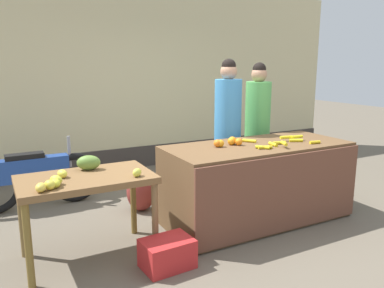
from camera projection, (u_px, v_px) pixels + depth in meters
The scene contains 12 objects.
ground_plane at pixel (221, 227), 4.27m from camera, with size 24.00×24.00×0.00m, color #665B4C.
market_wall_back at pixel (130, 80), 6.46m from camera, with size 8.32×0.23×3.04m.
fruit_stall_counter at pixel (257, 182), 4.39m from camera, with size 2.11×0.92×0.89m.
side_table_wooden at pixel (86, 187), 3.47m from camera, with size 1.18×0.69×0.78m.
banana_bunch_pile at pixel (280, 142), 4.29m from camera, with size 0.81×0.55×0.07m.
orange_pile at pixel (228, 142), 4.22m from camera, with size 0.34×0.15×0.09m.
mango_papaya_pile at pixel (78, 170), 3.43m from camera, with size 0.93×0.63×0.14m.
vendor_woman_blue_shirt at pixel (228, 131), 4.92m from camera, with size 0.34×0.34×1.83m.
vendor_woman_green_shirt at pixel (257, 129), 5.25m from camera, with size 0.34×0.34×1.78m.
parked_motorcycle at pixel (35, 177), 4.75m from camera, with size 1.60×0.18×0.88m.
produce_crate at pixel (167, 253), 3.40m from camera, with size 0.44×0.32×0.26m, color red.
produce_sack at pixel (141, 191), 4.70m from camera, with size 0.36×0.30×0.48m, color maroon.
Camera 1 is at (-2.15, -3.37, 1.78)m, focal length 36.09 mm.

